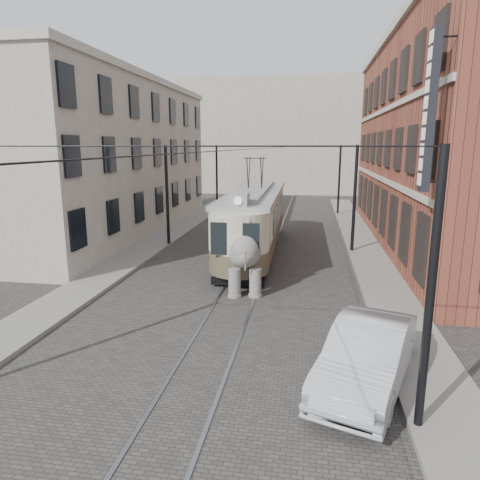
# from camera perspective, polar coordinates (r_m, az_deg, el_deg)

# --- Properties ---
(ground) EXTENTS (120.00, 120.00, 0.00)m
(ground) POSITION_cam_1_polar(r_m,az_deg,el_deg) (19.89, 0.75, -5.20)
(ground) COLOR #3E3C39
(tram_rails) EXTENTS (1.54, 80.00, 0.02)m
(tram_rails) POSITION_cam_1_polar(r_m,az_deg,el_deg) (19.89, 0.75, -5.17)
(tram_rails) COLOR slate
(tram_rails) RESTS_ON ground
(sidewalk_right) EXTENTS (2.00, 60.00, 0.15)m
(sidewalk_right) POSITION_cam_1_polar(r_m,az_deg,el_deg) (19.94, 18.15, -5.56)
(sidewalk_right) COLOR slate
(sidewalk_right) RESTS_ON ground
(sidewalk_left) EXTENTS (2.00, 60.00, 0.15)m
(sidewalk_left) POSITION_cam_1_polar(r_m,az_deg,el_deg) (21.74, -16.50, -3.98)
(sidewalk_left) COLOR slate
(sidewalk_left) RESTS_ON ground
(brick_building) EXTENTS (8.00, 26.00, 12.00)m
(brick_building) POSITION_cam_1_polar(r_m,az_deg,el_deg) (28.97, 26.19, 11.10)
(brick_building) COLOR brown
(brick_building) RESTS_ON ground
(stucco_building) EXTENTS (7.00, 24.00, 10.00)m
(stucco_building) POSITION_cam_1_polar(r_m,az_deg,el_deg) (31.91, -16.67, 10.02)
(stucco_building) COLOR gray
(stucco_building) RESTS_ON ground
(distant_block) EXTENTS (28.00, 10.00, 14.00)m
(distant_block) POSITION_cam_1_polar(r_m,az_deg,el_deg) (58.84, 6.63, 13.19)
(distant_block) COLOR gray
(distant_block) RESTS_ON ground
(catenary) EXTENTS (11.00, 30.20, 6.00)m
(catenary) POSITION_cam_1_polar(r_m,az_deg,el_deg) (24.14, 2.04, 5.19)
(catenary) COLOR black
(catenary) RESTS_ON ground
(tram) EXTENTS (2.99, 13.45, 5.32)m
(tram) POSITION_cam_1_polar(r_m,az_deg,el_deg) (24.60, 1.96, 4.53)
(tram) COLOR #BFB69A
(tram) RESTS_ON ground
(elephant) EXTENTS (3.08, 4.60, 2.60)m
(elephant) POSITION_cam_1_polar(r_m,az_deg,el_deg) (18.14, 0.56, -2.65)
(elephant) COLOR slate
(elephant) RESTS_ON ground
(parked_car) EXTENTS (3.29, 5.29, 1.65)m
(parked_car) POSITION_cam_1_polar(r_m,az_deg,el_deg) (11.76, 16.30, -14.21)
(parked_car) COLOR #ABABB0
(parked_car) RESTS_ON ground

